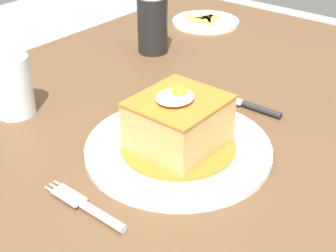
# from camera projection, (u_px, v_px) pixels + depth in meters

# --- Properties ---
(dining_table) EXTENTS (1.36, 0.87, 0.76)m
(dining_table) POSITION_uv_depth(u_px,v_px,m) (150.00, 179.00, 0.87)
(dining_table) COLOR brown
(dining_table) RESTS_ON ground_plane
(main_plate) EXTENTS (0.28, 0.28, 0.02)m
(main_plate) POSITION_uv_depth(u_px,v_px,m) (178.00, 148.00, 0.75)
(main_plate) COLOR white
(main_plate) RESTS_ON dining_table
(sandwich_meal) EXTENTS (0.18, 0.18, 0.10)m
(sandwich_meal) POSITION_uv_depth(u_px,v_px,m) (178.00, 125.00, 0.73)
(sandwich_meal) COLOR #C66B23
(sandwich_meal) RESTS_ON main_plate
(fork) EXTENTS (0.02, 0.14, 0.01)m
(fork) POSITION_uv_depth(u_px,v_px,m) (91.00, 209.00, 0.63)
(fork) COLOR silver
(fork) RESTS_ON dining_table
(knife) EXTENTS (0.02, 0.17, 0.01)m
(knife) POSITION_uv_depth(u_px,v_px,m) (250.00, 106.00, 0.87)
(knife) COLOR #262628
(knife) RESTS_ON dining_table
(soda_can) EXTENTS (0.07, 0.07, 0.12)m
(soda_can) POSITION_uv_depth(u_px,v_px,m) (153.00, 25.00, 1.07)
(soda_can) COLOR black
(soda_can) RESTS_ON dining_table
(drinking_glass) EXTENTS (0.07, 0.07, 0.10)m
(drinking_glass) POSITION_uv_depth(u_px,v_px,m) (12.00, 90.00, 0.84)
(drinking_glass) COLOR silver
(drinking_glass) RESTS_ON dining_table
(side_plate_fries) EXTENTS (0.17, 0.17, 0.02)m
(side_plate_fries) POSITION_uv_depth(u_px,v_px,m) (205.00, 22.00, 1.26)
(side_plate_fries) COLOR white
(side_plate_fries) RESTS_ON dining_table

